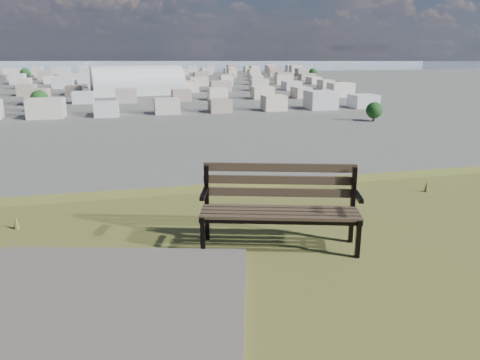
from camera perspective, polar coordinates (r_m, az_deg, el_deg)
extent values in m
cube|color=#473729|center=(5.34, 4.93, -4.65)|extent=(1.80, 0.61, 0.04)
cube|color=#473729|center=(5.45, 4.89, -4.19)|extent=(1.80, 0.61, 0.04)
cube|color=#473729|center=(5.57, 4.85, -3.76)|extent=(1.80, 0.61, 0.04)
cube|color=#473729|center=(5.69, 4.81, -3.34)|extent=(1.80, 0.61, 0.04)
cube|color=#473729|center=(5.71, 4.82, -1.51)|extent=(1.79, 0.56, 0.10)
cube|color=#473729|center=(5.70, 4.85, 0.00)|extent=(1.79, 0.56, 0.10)
cube|color=#473729|center=(5.68, 4.88, 1.53)|extent=(1.79, 0.56, 0.10)
cube|color=black|center=(5.44, -4.56, -6.80)|extent=(0.07, 0.07, 0.45)
cube|color=black|center=(5.77, -4.05, -2.84)|extent=(0.07, 0.07, 0.95)
cube|color=black|center=(5.56, -4.33, -4.12)|extent=(0.20, 0.51, 0.05)
cube|color=black|center=(5.43, -4.45, -1.75)|extent=(0.15, 0.37, 0.05)
cube|color=black|center=(5.51, 14.21, -6.97)|extent=(0.07, 0.07, 0.45)
cube|color=black|center=(5.83, 13.55, -3.05)|extent=(0.07, 0.07, 0.95)
cube|color=black|center=(5.63, 13.95, -4.32)|extent=(0.20, 0.51, 0.05)
cube|color=black|center=(5.50, 14.22, -1.98)|extent=(0.15, 0.37, 0.05)
cube|color=black|center=(5.35, 4.92, -5.15)|extent=(1.79, 0.56, 0.04)
cube|color=black|center=(5.71, 4.80, -3.75)|extent=(1.79, 0.56, 0.04)
cone|color=brown|center=(6.88, -25.62, -4.63)|extent=(0.08, 0.08, 0.19)
cone|color=brown|center=(8.39, 21.81, -0.73)|extent=(0.08, 0.08, 0.18)
cube|color=beige|center=(294.91, -12.31, 10.72)|extent=(56.21, 30.10, 5.94)
cylinder|color=silver|center=(294.68, -12.35, 11.29)|extent=(56.21, 30.10, 22.59)
cube|color=#AA9C91|center=(207.46, -22.96, 7.98)|extent=(11.00, 11.00, 7.00)
cube|color=beige|center=(204.95, -16.28, 8.51)|extent=(11.00, 11.00, 7.00)
cube|color=silver|center=(205.22, -9.50, 8.93)|extent=(11.00, 11.00, 7.00)
cube|color=beige|center=(208.28, -2.82, 9.22)|extent=(11.00, 11.00, 7.00)
cube|color=tan|center=(214.01, 3.59, 9.39)|extent=(11.00, 11.00, 7.00)
cube|color=beige|center=(222.19, 9.60, 9.44)|extent=(11.00, 11.00, 7.00)
cube|color=beige|center=(232.58, 15.13, 9.39)|extent=(11.00, 11.00, 7.00)
cube|color=silver|center=(258.50, -23.92, 9.19)|extent=(11.00, 11.00, 7.00)
cube|color=beige|center=(255.36, -18.56, 9.65)|extent=(11.00, 11.00, 7.00)
cube|color=tan|center=(254.46, -13.10, 10.04)|extent=(11.00, 11.00, 7.00)
cube|color=beige|center=(255.81, -7.64, 10.33)|extent=(11.00, 11.00, 7.00)
cube|color=beige|center=(259.38, -2.28, 10.53)|extent=(11.00, 11.00, 7.00)
cube|color=silver|center=(265.09, 2.91, 10.63)|extent=(11.00, 11.00, 7.00)
cube|color=#AA9C91|center=(272.80, 7.84, 10.66)|extent=(11.00, 11.00, 7.00)
cube|color=beige|center=(282.34, 12.46, 10.61)|extent=(11.00, 11.00, 7.00)
cube|color=beige|center=(309.67, -24.57, 10.00)|extent=(11.00, 11.00, 7.00)
cube|color=beige|center=(306.12, -20.10, 10.41)|extent=(11.00, 11.00, 7.00)
cube|color=silver|center=(304.41, -15.54, 10.76)|extent=(11.00, 11.00, 7.00)
cube|color=#AA9C91|center=(304.60, -10.95, 11.04)|extent=(11.00, 11.00, 7.00)
cube|color=beige|center=(306.67, -6.39, 11.26)|extent=(11.00, 11.00, 7.00)
cube|color=silver|center=(310.59, -1.91, 11.40)|extent=(11.00, 11.00, 7.00)
cube|color=beige|center=(316.28, 2.44, 11.48)|extent=(11.00, 11.00, 7.00)
cube|color=tan|center=(323.66, 6.62, 11.49)|extent=(11.00, 11.00, 7.00)
cube|color=beige|center=(332.61, 10.59, 11.44)|extent=(11.00, 11.00, 7.00)
cube|color=beige|center=(360.91, -25.04, 10.58)|extent=(11.00, 11.00, 7.00)
cube|color=silver|center=(357.06, -21.21, 10.94)|extent=(11.00, 11.00, 7.00)
cube|color=beige|center=(354.79, -17.30, 11.26)|extent=(11.00, 11.00, 7.00)
cube|color=tan|center=(354.14, -13.35, 11.54)|extent=(11.00, 11.00, 7.00)
cube|color=beige|center=(355.11, -9.40, 11.76)|extent=(11.00, 11.00, 7.00)
cube|color=beige|center=(357.69, -5.49, 11.92)|extent=(11.00, 11.00, 7.00)
cube|color=silver|center=(361.86, -1.64, 12.03)|extent=(11.00, 11.00, 7.00)
cube|color=#AA9C91|center=(367.54, 2.11, 12.08)|extent=(11.00, 11.00, 7.00)
cube|color=beige|center=(374.68, 5.73, 12.09)|extent=(11.00, 11.00, 7.00)
cube|color=silver|center=(383.19, 9.20, 12.05)|extent=(11.00, 11.00, 7.00)
cube|color=beige|center=(412.20, -25.39, 11.01)|extent=(11.00, 11.00, 7.00)
cube|color=silver|center=(408.12, -22.04, 11.34)|extent=(11.00, 11.00, 7.00)
cube|color=#AA9C91|center=(405.43, -18.62, 11.64)|extent=(11.00, 11.00, 7.00)
cube|color=beige|center=(404.15, -15.17, 11.90)|extent=(11.00, 11.00, 7.00)
cube|color=silver|center=(404.29, -11.70, 12.11)|extent=(11.00, 11.00, 7.00)
cube|color=beige|center=(405.85, -8.23, 12.29)|extent=(11.00, 11.00, 7.00)
cube|color=tan|center=(408.82, -4.81, 12.41)|extent=(11.00, 11.00, 7.00)
cube|color=beige|center=(413.16, -1.44, 12.50)|extent=(11.00, 11.00, 7.00)
cube|color=beige|center=(418.84, 1.85, 12.54)|extent=(11.00, 11.00, 7.00)
cube|color=silver|center=(425.79, 5.05, 12.54)|extent=(11.00, 11.00, 7.00)
cube|color=#AA9C91|center=(433.96, 8.13, 12.51)|extent=(11.00, 11.00, 7.00)
cube|color=tan|center=(463.51, -25.66, 11.35)|extent=(11.00, 11.00, 7.00)
cube|color=beige|center=(459.26, -22.69, 11.65)|extent=(11.00, 11.00, 7.00)
cube|color=beige|center=(456.24, -19.65, 11.92)|extent=(11.00, 11.00, 7.00)
cube|color=silver|center=(454.47, -16.58, 12.17)|extent=(11.00, 11.00, 7.00)
cube|color=#AA9C91|center=(453.96, -13.49, 12.38)|extent=(11.00, 11.00, 7.00)
cube|color=beige|center=(454.72, -10.40, 12.56)|extent=(11.00, 11.00, 7.00)
cube|color=silver|center=(456.74, -7.32, 12.69)|extent=(11.00, 11.00, 7.00)
cube|color=beige|center=(460.01, -4.28, 12.80)|extent=(11.00, 11.00, 7.00)
cube|color=tan|center=(464.49, -1.28, 12.87)|extent=(11.00, 11.00, 7.00)
cube|color=beige|center=(470.16, 1.65, 12.90)|extent=(11.00, 11.00, 7.00)
cube|color=beige|center=(476.97, 4.51, 12.90)|extent=(11.00, 11.00, 7.00)
cube|color=silver|center=(484.87, 7.28, 12.87)|extent=(11.00, 11.00, 7.00)
cube|color=beige|center=(514.84, -25.88, 11.62)|extent=(11.00, 11.00, 7.00)
cube|color=tan|center=(510.46, -23.21, 11.90)|extent=(11.00, 11.00, 7.00)
cube|color=beige|center=(507.18, -20.48, 12.15)|extent=(11.00, 11.00, 7.00)
cube|color=beige|center=(505.01, -17.72, 12.38)|extent=(11.00, 11.00, 7.00)
cube|color=silver|center=(503.98, -14.94, 12.58)|extent=(11.00, 11.00, 7.00)
cube|color=#AA9C91|center=(504.10, -12.15, 12.76)|extent=(11.00, 11.00, 7.00)
cube|color=beige|center=(505.35, -9.36, 12.90)|extent=(11.00, 11.00, 7.00)
cube|color=silver|center=(507.74, -6.59, 13.02)|extent=(11.00, 11.00, 7.00)
cube|color=beige|center=(511.24, -3.85, 13.10)|extent=(11.00, 11.00, 7.00)
cube|color=tan|center=(515.84, -1.15, 13.16)|extent=(11.00, 11.00, 7.00)
cube|color=beige|center=(521.50, 1.49, 13.19)|extent=(11.00, 11.00, 7.00)
cube|color=beige|center=(528.19, 4.08, 13.19)|extent=(11.00, 11.00, 7.00)
cube|color=silver|center=(535.88, 6.59, 13.16)|extent=(11.00, 11.00, 7.00)
cube|color=beige|center=(566.20, -26.06, 11.84)|extent=(11.00, 11.00, 7.00)
cube|color=tan|center=(561.70, -23.63, 12.10)|extent=(11.00, 11.00, 7.00)
cube|color=beige|center=(558.20, -21.16, 12.33)|extent=(11.00, 11.00, 7.00)
cube|color=beige|center=(555.72, -18.65, 12.55)|extent=(11.00, 11.00, 7.00)
cube|color=silver|center=(554.26, -16.12, 12.75)|extent=(11.00, 11.00, 7.00)
cube|color=#AA9C91|center=(553.85, -13.58, 12.92)|extent=(11.00, 11.00, 7.00)
cube|color=beige|center=(554.47, -11.04, 13.06)|extent=(11.00, 11.00, 7.00)
cube|color=silver|center=(556.13, -8.51, 13.19)|extent=(11.00, 11.00, 7.00)
cube|color=beige|center=(558.81, -5.99, 13.28)|extent=(11.00, 11.00, 7.00)
cube|color=tan|center=(562.51, -3.50, 13.35)|extent=(11.00, 11.00, 7.00)
cube|color=beige|center=(567.20, -1.05, 13.40)|extent=(11.00, 11.00, 7.00)
cube|color=beige|center=(572.86, 1.36, 13.42)|extent=(11.00, 11.00, 7.00)
cube|color=silver|center=(579.45, 3.72, 13.42)|extent=(11.00, 11.00, 7.00)
cube|color=#AA9C91|center=(586.96, 6.02, 13.40)|extent=(11.00, 11.00, 7.00)
cylinder|color=#2F2417|center=(189.47, 15.97, 7.24)|extent=(0.80, 0.80, 2.10)
sphere|color=black|center=(189.06, 16.04, 8.18)|extent=(6.30, 6.30, 6.30)
cylinder|color=#2F2417|center=(227.96, -23.14, 8.01)|extent=(0.80, 0.80, 2.70)
sphere|color=black|center=(227.53, -23.25, 9.02)|extent=(8.10, 8.10, 8.10)
cylinder|color=#2F2417|center=(313.83, 11.71, 10.67)|extent=(0.80, 0.80, 1.95)
sphere|color=black|center=(313.60, 11.74, 11.20)|extent=(5.85, 5.85, 5.85)
cylinder|color=#2F2417|center=(408.96, -4.80, 12.08)|extent=(0.80, 0.80, 2.25)
sphere|color=black|center=(408.76, -4.81, 12.55)|extent=(6.75, 6.75, 6.75)
cylinder|color=#2F2417|center=(472.25, -24.67, 11.26)|extent=(0.80, 0.80, 2.85)
sphere|color=black|center=(472.04, -24.73, 11.78)|extent=(8.55, 8.55, 8.55)
cylinder|color=#2F2417|center=(307.40, -5.62, 10.83)|extent=(0.80, 0.80, 2.10)
sphere|color=black|center=(307.14, -5.64, 11.42)|extent=(6.30, 6.30, 6.30)
cylinder|color=#2F2417|center=(457.82, 8.86, 12.37)|extent=(0.80, 0.80, 2.55)
sphere|color=black|center=(457.62, 8.88, 12.84)|extent=(7.65, 7.65, 7.65)
cube|color=#8594AA|center=(903.74, -13.73, 13.64)|extent=(2400.00, 700.00, 0.12)
cube|color=#8494A4|center=(1401.64, -7.53, 15.48)|extent=(700.00, 220.00, 45.00)
cube|color=#8494A4|center=(1574.81, 11.41, 15.61)|extent=(500.00, 220.00, 60.00)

